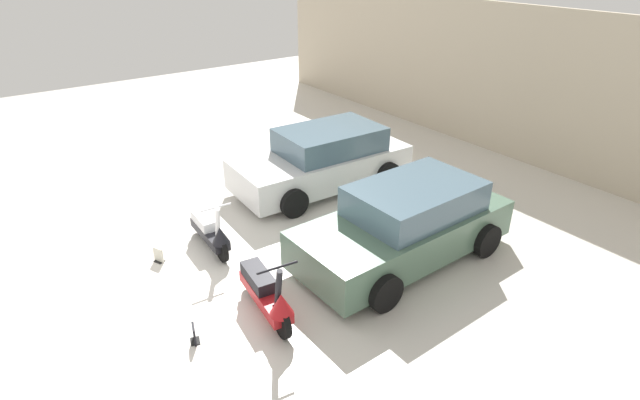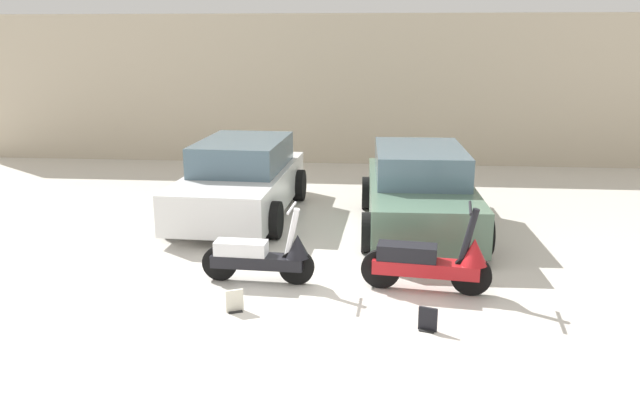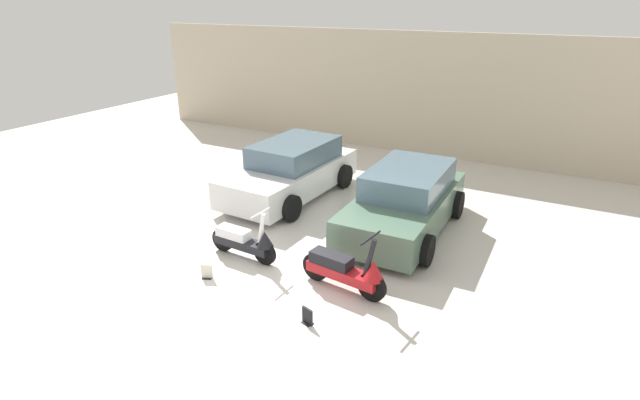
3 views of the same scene
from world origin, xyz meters
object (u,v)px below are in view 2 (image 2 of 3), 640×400
object	(u,v)px
car_rear_center	(419,191)
car_rear_left	(241,180)
scooter_front_left	(263,255)
scooter_front_right	(432,261)
placard_near_left_scooter	(235,302)
placard_near_right_scooter	(428,320)

from	to	relation	value
car_rear_center	car_rear_left	bearing A→B (deg)	-101.02
scooter_front_left	car_rear_center	xyz separation A→B (m)	(2.10, 2.55, 0.26)
scooter_front_right	placard_near_left_scooter	size ratio (longest dim) A/B	6.03
car_rear_left	placard_near_left_scooter	distance (m)	4.07
car_rear_left	car_rear_center	size ratio (longest dim) A/B	1.01
car_rear_center	placard_near_right_scooter	size ratio (longest dim) A/B	14.74
scooter_front_left	scooter_front_right	world-z (taller)	scooter_front_right
car_rear_center	placard_near_right_scooter	world-z (taller)	car_rear_center
scooter_front_right	car_rear_center	world-z (taller)	car_rear_center
scooter_front_left	placard_near_right_scooter	distance (m)	2.31
car_rear_left	car_rear_center	bearing A→B (deg)	82.50
scooter_front_left	car_rear_left	world-z (taller)	car_rear_left
scooter_front_right	placard_near_left_scooter	world-z (taller)	scooter_front_right
scooter_front_right	car_rear_left	distance (m)	4.39
scooter_front_right	car_rear_center	size ratio (longest dim) A/B	0.41
scooter_front_left	car_rear_center	size ratio (longest dim) A/B	0.38
car_rear_left	placard_near_right_scooter	distance (m)	5.17
car_rear_left	placard_near_right_scooter	world-z (taller)	car_rear_left
scooter_front_right	placard_near_right_scooter	xyz separation A→B (m)	(-0.12, -1.06, -0.27)
scooter_front_left	scooter_front_right	size ratio (longest dim) A/B	0.92
scooter_front_right	placard_near_left_scooter	xyz separation A→B (m)	(-2.25, -0.78, -0.27)
car_rear_left	placard_near_left_scooter	xyz separation A→B (m)	(0.75, -3.97, -0.51)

